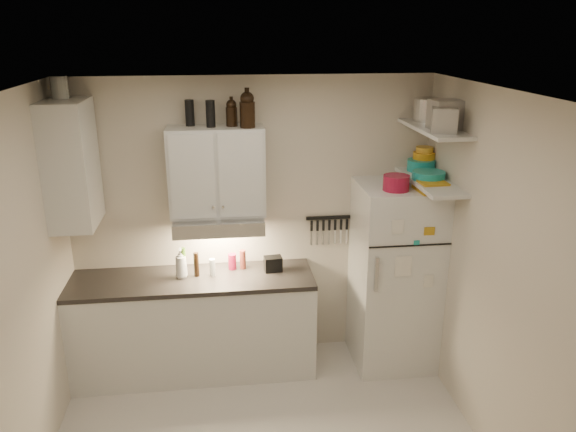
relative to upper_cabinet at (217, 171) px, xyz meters
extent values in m
cube|color=white|center=(0.30, -1.33, 0.78)|extent=(3.20, 3.00, 0.02)
cube|color=beige|center=(0.30, 0.18, -0.53)|extent=(3.20, 0.02, 2.60)
cube|color=beige|center=(-1.31, -1.33, -0.53)|extent=(0.02, 3.00, 2.60)
cube|color=beige|center=(1.91, -1.33, -0.53)|extent=(0.02, 3.00, 2.60)
cube|color=silver|center=(-0.25, -0.14, -1.39)|extent=(2.10, 0.60, 0.88)
cube|color=black|center=(-0.25, -0.14, -0.93)|extent=(2.10, 0.62, 0.04)
cube|color=silver|center=(0.00, 0.00, 0.00)|extent=(0.80, 0.33, 0.75)
cube|color=silver|center=(-1.14, -0.14, 0.12)|extent=(0.33, 0.55, 1.00)
cube|color=silver|center=(0.00, -0.06, -0.44)|extent=(0.76, 0.46, 0.12)
cube|color=silver|center=(1.55, -0.18, -0.98)|extent=(0.70, 0.68, 1.70)
cube|color=silver|center=(1.75, -0.31, 0.38)|extent=(0.30, 0.95, 0.03)
cube|color=silver|center=(1.75, -0.31, -0.07)|extent=(0.30, 0.95, 0.03)
cube|color=black|center=(1.00, 0.15, -0.51)|extent=(0.42, 0.02, 0.03)
cylinder|color=maroon|center=(1.46, -0.33, -0.06)|extent=(0.23, 0.23, 0.13)
cube|color=#B38416|center=(1.73, -0.39, -0.08)|extent=(0.23, 0.28, 0.09)
cylinder|color=silver|center=(1.67, -0.20, -0.08)|extent=(0.06, 0.06, 0.09)
cylinder|color=silver|center=(1.81, -0.02, 0.49)|extent=(0.32, 0.32, 0.19)
cube|color=#AAAAAD|center=(1.79, -0.42, 0.50)|extent=(0.25, 0.22, 0.23)
cube|color=#AAAAAD|center=(1.73, -0.56, 0.48)|extent=(0.24, 0.24, 0.19)
cylinder|color=teal|center=(1.78, 0.00, 0.00)|extent=(0.24, 0.24, 0.10)
cylinder|color=orange|center=(1.82, 0.04, 0.08)|extent=(0.19, 0.19, 0.06)
cylinder|color=gold|center=(1.82, 0.04, 0.13)|extent=(0.15, 0.15, 0.05)
cylinder|color=teal|center=(1.74, -0.29, -0.02)|extent=(0.30, 0.30, 0.07)
cylinder|color=black|center=(-0.03, -0.01, 0.48)|extent=(0.08, 0.08, 0.22)
cylinder|color=black|center=(-0.20, 0.07, 0.48)|extent=(0.07, 0.07, 0.21)
cylinder|color=silver|center=(-1.17, -0.04, 0.71)|extent=(0.15, 0.15, 0.17)
imported|color=silver|center=(-0.34, -0.12, -0.76)|extent=(0.12, 0.12, 0.30)
cylinder|color=maroon|center=(0.20, 0.01, -0.82)|extent=(0.06, 0.06, 0.17)
cylinder|color=#43701C|center=(-0.32, -0.10, -0.77)|extent=(0.06, 0.06, 0.26)
cylinder|color=black|center=(-0.21, -0.10, -0.80)|extent=(0.05, 0.05, 0.22)
cylinder|color=silver|center=(-0.07, -0.11, -0.83)|extent=(0.07, 0.07, 0.15)
cylinder|color=maroon|center=(0.10, 0.01, -0.83)|extent=(0.09, 0.09, 0.14)
cube|color=black|center=(0.46, -0.08, -0.84)|extent=(0.16, 0.12, 0.13)
camera|label=1|loc=(0.02, -4.63, 1.15)|focal=35.00mm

